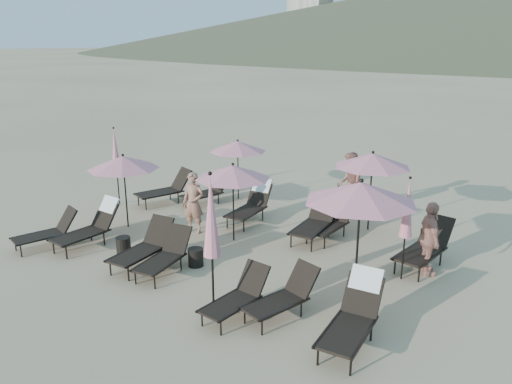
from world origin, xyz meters
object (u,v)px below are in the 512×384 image
Objects in this scene: lounger_1 at (91,225)px; lounger_4 at (283,296)px; side_table_1 at (196,257)px; beachgoer_c at (430,239)px; lounger_6 at (166,188)px; umbrella_closed_1 at (407,209)px; lounger_5 at (354,314)px; side_table_0 at (123,245)px; lounger_12 at (237,296)px; umbrella_open_4 at (373,160)px; umbrella_closed_0 at (211,217)px; beachgoer_b at (349,184)px; lounger_9 at (315,221)px; lounger_8 at (252,203)px; umbrella_open_0 at (123,163)px; lounger_7 at (207,190)px; lounger_11 at (425,246)px; umbrella_open_2 at (361,192)px; beachgoer_a at (193,203)px; umbrella_open_3 at (238,146)px; lounger_3 at (165,255)px; lounger_0 at (48,231)px; lounger_2 at (144,246)px; umbrella_open_1 at (233,172)px; umbrella_closed_2 at (115,151)px.

lounger_1 reaches higher than lounger_4.
beachgoer_c is at bearing 29.20° from side_table_1.
lounger_6 is 0.83× the size of umbrella_closed_1.
lounger_5 reaches higher than side_table_0.
lounger_6 is 1.24× the size of lounger_12.
side_table_1 is (-2.82, 0.78, -0.21)m from lounger_4.
umbrella_closed_1 reaches higher than umbrella_open_4.
side_table_0 is at bearing 164.43° from umbrella_closed_0.
umbrella_closed_0 is 1.48× the size of beachgoer_b.
lounger_9 is at bearing 103.25° from lounger_12.
beachgoer_c is (6.52, 3.00, 0.63)m from side_table_0.
lounger_8 is 5.46m from umbrella_closed_0.
umbrella_open_0 is at bearing -70.63° from beachgoer_b.
lounger_7 is 4.50m from beachgoer_b.
lounger_11 is 0.81× the size of umbrella_closed_1.
umbrella_open_2 reaches higher than lounger_11.
lounger_11 is at bearing -0.92° from beachgoer_a.
umbrella_open_3 is 0.71× the size of umbrella_closed_0.
lounger_8 is at bearing 48.19° from beachgoer_c.
umbrella_open_0 is at bearing 143.20° from lounger_3.
umbrella_closed_1 is 6.75m from side_table_0.
side_table_0 is (0.28, -5.23, -1.56)m from umbrella_open_3.
lounger_11 is 4.78m from lounger_12.
lounger_0 is at bearing -144.70° from lounger_11.
lounger_1 is at bearing 173.10° from lounger_2.
lounger_12 is at bearing -131.58° from lounger_4.
umbrella_open_0 is at bearing -156.43° from lounger_11.
lounger_5 is 0.76× the size of umbrella_open_2.
lounger_3 is at bearing -118.58° from umbrella_open_4.
umbrella_open_1 is 0.94× the size of umbrella_open_4.
beachgoer_a reaches higher than lounger_3.
lounger_2 is 0.95m from side_table_0.
lounger_5 is at bearing -6.09° from lounger_6.
umbrella_open_2 is at bearing 14.69° from lounger_2.
umbrella_closed_2 is at bearing -87.87° from beachgoer_b.
lounger_6 reaches higher than lounger_3.
umbrella_open_2 is 3.03m from umbrella_closed_0.
umbrella_closed_1 is 1.04m from beachgoer_c.
umbrella_open_2 is 1.45× the size of beachgoer_c.
lounger_8 reaches higher than lounger_11.
beachgoer_a is at bearing 56.06° from lounger_1.
lounger_1 is 1.95m from umbrella_open_0.
umbrella_open_1 reaches higher than lounger_7.
umbrella_open_1 is 1.24× the size of beachgoer_c.
umbrella_open_2 is 0.87× the size of umbrella_closed_0.
lounger_2 is 3.04m from umbrella_open_0.
umbrella_closed_1 is 5.52× the size of side_table_1.
lounger_5 is (8.12, 0.36, 0.11)m from lounger_0.
beachgoer_b is at bearing 42.20° from lounger_6.
umbrella_open_3 reaches higher than lounger_3.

